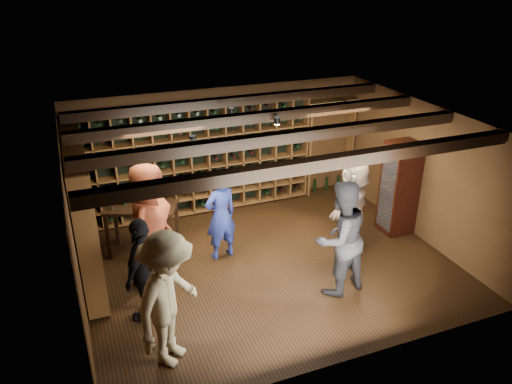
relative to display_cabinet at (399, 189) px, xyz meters
name	(u,v)px	position (x,y,z in m)	size (l,w,h in m)	color
ground	(268,263)	(-2.71, -0.20, -0.86)	(6.00, 6.00, 0.00)	black
room_shell	(268,127)	(-2.71, -0.15, 1.56)	(6.00, 6.00, 6.00)	#4D321A
wine_rack_back	(199,159)	(-3.24, 2.13, 0.29)	(4.65, 0.30, 2.20)	brown
wine_rack_left	(83,210)	(-5.54, 0.62, 0.29)	(0.30, 2.65, 2.20)	brown
crate_shelf	(331,123)	(-0.31, 2.12, 0.71)	(1.20, 0.32, 2.07)	brown
display_cabinet	(399,189)	(0.00, 0.00, 0.00)	(0.55, 0.50, 1.75)	black
man_blue_shirt	(221,216)	(-3.37, 0.32, -0.06)	(0.58, 0.38, 1.59)	navy
man_grey_suit	(340,238)	(-2.00, -1.28, 0.07)	(0.90, 0.70, 1.85)	black
guest_red_floral	(150,226)	(-4.61, 0.00, 0.16)	(0.99, 0.65, 2.03)	maroon
guest_woman_black	(144,269)	(-4.86, -0.85, -0.05)	(0.94, 0.39, 1.60)	black
guest_khaki	(168,300)	(-4.73, -1.83, 0.08)	(1.20, 0.69, 1.86)	gray
guest_beige	(353,204)	(-1.11, -0.21, -0.01)	(1.56, 0.50, 1.69)	tan
tasting_table	(141,212)	(-4.61, 0.95, -0.06)	(1.34, 1.02, 1.18)	black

